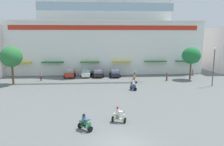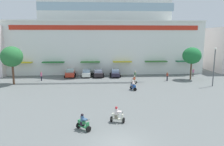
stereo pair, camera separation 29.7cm
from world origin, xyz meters
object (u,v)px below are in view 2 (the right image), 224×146
Objects in this scene: pedestrian_0 at (193,72)px; parked_car_3 at (115,73)px; scooter_rider_3 at (134,81)px; plaza_tree_0 at (12,57)px; scooter_rider_0 at (117,116)px; scooter_rider_4 at (133,86)px; pedestrian_1 at (135,75)px; plaza_tree_1 at (192,56)px; pedestrian_3 at (167,76)px; streetlamp_near at (214,64)px; parked_car_2 at (98,73)px; pedestrian_2 at (41,75)px; parked_car_1 at (87,73)px; scooter_rider_7 at (83,123)px.

parked_car_3 is at bearing 177.53° from pedestrian_0.
parked_car_3 is 7.92m from scooter_rider_3.
plaza_tree_0 is 4.16× the size of scooter_rider_0.
pedestrian_1 reaches higher than scooter_rider_4.
scooter_rider_4 is at bearing -143.27° from pedestrian_0.
scooter_rider_3 is (-11.50, -3.59, -3.94)m from plaza_tree_1.
pedestrian_3 is (9.28, -4.92, 0.20)m from parked_car_3.
scooter_rider_3 is at bearing 170.50° from streetlamp_near.
parked_car_2 is at bearing 167.95° from plaza_tree_1.
pedestrian_2 is at bearing -163.17° from parked_car_2.
scooter_rider_0 is 28.99m from pedestrian_0.
pedestrian_3 is (15.12, -5.25, 0.20)m from parked_car_1.
plaza_tree_1 is 1.41× the size of parked_car_1.
scooter_rider_4 reaches higher than parked_car_3.
scooter_rider_7 is at bearing -87.56° from parked_car_1.
pedestrian_0 reaches higher than parked_car_3.
scooter_rider_0 is at bearing -93.97° from parked_car_3.
plaza_tree_0 is 4.39× the size of scooter_rider_7.
scooter_rider_3 is 0.99× the size of scooter_rider_4.
parked_car_1 is (-20.02, 4.18, -3.81)m from plaza_tree_1.
pedestrian_2 is at bearing 178.85° from plaza_tree_1.
pedestrian_0 is 0.26× the size of streetlamp_near.
parked_car_2 is at bearing 129.88° from scooter_rider_3.
pedestrian_1 is 1.02× the size of pedestrian_3.
pedestrian_3 is at bearing -27.96° from parked_car_3.
streetlamp_near reaches higher than pedestrian_1.
pedestrian_3 is (23.32, -1.63, -0.05)m from pedestrian_2.
scooter_rider_3 is (8.52, -7.77, -0.13)m from parked_car_1.
plaza_tree_1 is 3.78× the size of pedestrian_0.
parked_car_2 is at bearing 159.23° from pedestrian_3.
plaza_tree_1 is 3.64× the size of pedestrian_1.
scooter_rider_7 is at bearing -124.82° from pedestrian_3.
parked_car_2 is at bearing 87.05° from scooter_rider_7.
parked_car_2 is 2.32× the size of pedestrian_3.
scooter_rider_3 is (2.68, -7.45, -0.14)m from parked_car_3.
scooter_rider_0 is 12.77m from scooter_rider_4.
parked_car_3 reaches higher than scooter_rider_7.
pedestrian_2 reaches higher than pedestrian_0.
streetlamp_near is (6.15, -4.66, 2.79)m from pedestrian_3.
scooter_rider_0 is 20.41m from pedestrian_1.
plaza_tree_0 is 3.92× the size of pedestrian_3.
scooter_rider_0 is 21.63m from pedestrian_3.
pedestrian_2 is 23.38m from pedestrian_3.
scooter_rider_3 is 13.30m from streetlamp_near.
plaza_tree_0 is 19.41m from parked_car_3.
plaza_tree_0 is 14.28m from parked_car_1.
scooter_rider_3 is 0.90× the size of pedestrian_1.
scooter_rider_4 is 0.89× the size of pedestrian_2.
parked_car_1 is 2.83× the size of scooter_rider_4.
plaza_tree_0 is at bearing 175.89° from scooter_rider_3.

